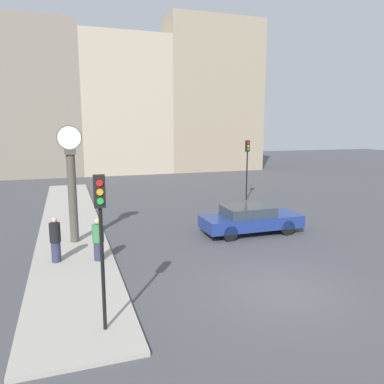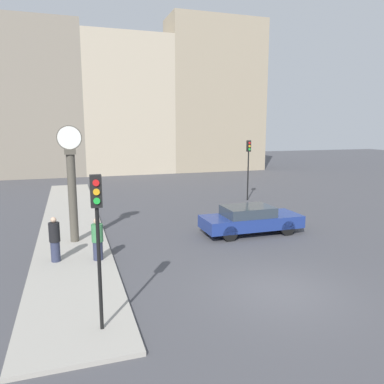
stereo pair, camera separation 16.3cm
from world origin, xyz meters
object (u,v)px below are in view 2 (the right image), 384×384
at_px(traffic_light_near, 97,221).
at_px(traffic_light_far, 248,158).
at_px(sedan_car, 250,219).
at_px(pedestrian_green_hoodie, 98,239).
at_px(street_clock, 72,186).
at_px(pedestrian_black_jacket, 55,240).

relative_size(traffic_light_near, traffic_light_far, 0.93).
bearing_deg(traffic_light_far, sedan_car, -115.64).
bearing_deg(pedestrian_green_hoodie, street_clock, 106.46).
bearing_deg(sedan_car, pedestrian_black_jacket, -170.59).
xyz_separation_m(traffic_light_far, pedestrian_green_hoodie, (-10.77, -9.23, -2.03)).
relative_size(sedan_car, traffic_light_near, 1.24).
xyz_separation_m(traffic_light_far, street_clock, (-11.56, -6.55, -0.40)).
xyz_separation_m(traffic_light_far, pedestrian_black_jacket, (-12.27, -8.92, -1.98)).
bearing_deg(pedestrian_black_jacket, sedan_car, 9.41).
xyz_separation_m(sedan_car, pedestrian_black_jacket, (-8.68, -1.44, 0.25)).
relative_size(traffic_light_near, pedestrian_black_jacket, 2.28).
bearing_deg(sedan_car, pedestrian_green_hoodie, -166.34).
distance_m(sedan_car, pedestrian_green_hoodie, 7.39).
bearing_deg(traffic_light_near, pedestrian_green_hoodie, 86.71).
bearing_deg(pedestrian_black_jacket, street_clock, 73.32).
bearing_deg(traffic_light_near, street_clock, 93.73).
relative_size(traffic_light_near, pedestrian_green_hoodie, 2.39).
relative_size(sedan_car, pedestrian_green_hoodie, 2.96).
relative_size(traffic_light_far, street_clock, 0.83).
height_order(traffic_light_far, pedestrian_black_jacket, traffic_light_far).
distance_m(street_clock, pedestrian_black_jacket, 2.94).
height_order(street_clock, pedestrian_black_jacket, street_clock).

